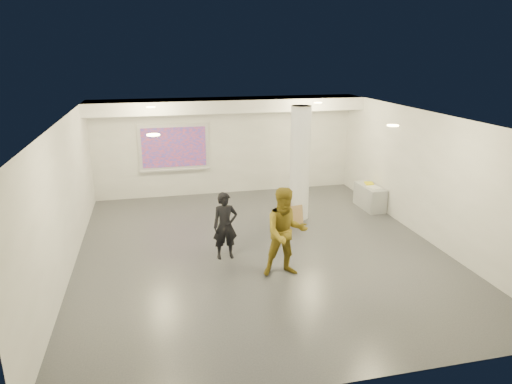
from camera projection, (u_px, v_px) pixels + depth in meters
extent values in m
cube|color=#38393F|center=(260.00, 250.00, 10.36)|extent=(8.00, 9.00, 0.01)
cube|color=silver|center=(260.00, 117.00, 9.47)|extent=(8.00, 9.00, 0.01)
cube|color=silver|center=(226.00, 146.00, 14.10)|extent=(8.00, 0.01, 3.00)
cube|color=silver|center=(344.00, 286.00, 5.73)|extent=(8.00, 0.01, 3.00)
cube|color=silver|center=(65.00, 199.00, 9.06)|extent=(0.01, 9.00, 3.00)
cube|color=silver|center=(424.00, 176.00, 10.77)|extent=(0.01, 9.00, 3.00)
cube|color=white|center=(228.00, 105.00, 13.20)|extent=(8.00, 1.10, 0.36)
cylinder|color=#FFE087|center=(151.00, 107.00, 11.33)|extent=(0.22, 0.22, 0.02)
cylinder|color=#FFE087|center=(318.00, 103.00, 12.27)|extent=(0.22, 0.22, 0.02)
cylinder|color=#FFE087|center=(153.00, 135.00, 7.61)|extent=(0.22, 0.22, 0.02)
cylinder|color=#FFE087|center=(393.00, 126.00, 8.55)|extent=(0.22, 0.22, 0.02)
cylinder|color=white|center=(300.00, 164.00, 11.91)|extent=(0.52, 0.52, 3.00)
cube|color=silver|center=(174.00, 147.00, 13.71)|extent=(2.10, 0.06, 1.40)
cube|color=#0039BC|center=(174.00, 147.00, 13.66)|extent=(1.90, 0.01, 1.20)
cube|color=silver|center=(175.00, 170.00, 13.86)|extent=(2.10, 0.08, 0.04)
cube|color=#9B9EA1|center=(370.00, 197.00, 13.00)|extent=(0.50, 1.14, 0.66)
cube|color=white|center=(374.00, 187.00, 12.72)|extent=(0.34, 0.40, 0.02)
cube|color=yellow|center=(369.00, 183.00, 13.09)|extent=(0.31, 0.36, 0.03)
cube|color=#9F7A4D|center=(292.00, 208.00, 12.18)|extent=(0.53, 0.30, 0.59)
cube|color=#9F7A4D|center=(295.00, 215.00, 11.84)|extent=(0.45, 0.21, 0.48)
imported|color=black|center=(225.00, 226.00, 9.76)|extent=(0.55, 0.38, 1.47)
imported|color=olive|center=(286.00, 232.00, 8.96)|extent=(0.92, 0.74, 1.81)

